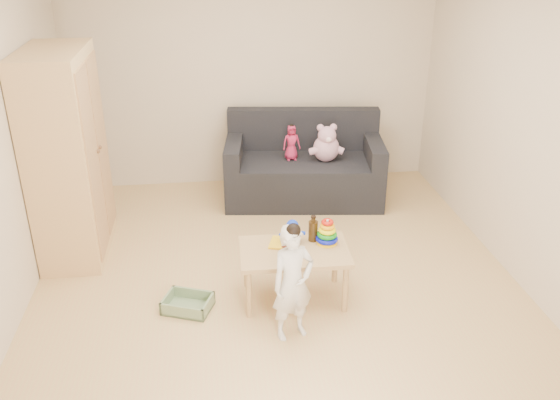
{
  "coord_description": "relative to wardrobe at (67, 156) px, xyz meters",
  "views": [
    {
      "loc": [
        -0.51,
        -4.17,
        2.73
      ],
      "look_at": [
        0.05,
        0.25,
        0.65
      ],
      "focal_mm": 38.0,
      "sensor_mm": 36.0,
      "label": 1
    }
  ],
  "objects": [
    {
      "name": "room",
      "position": [
        1.74,
        -0.81,
        0.39
      ],
      "size": [
        4.5,
        4.5,
        4.5
      ],
      "color": "tan",
      "rests_on": "ground"
    },
    {
      "name": "wardrobe",
      "position": [
        0.0,
        0.0,
        0.0
      ],
      "size": [
        0.51,
        1.01,
        1.82
      ],
      "primitive_type": "cube",
      "color": "#DFB97A",
      "rests_on": "ground"
    },
    {
      "name": "sofa",
      "position": [
        2.22,
        0.83,
        -0.68
      ],
      "size": [
        1.74,
        1.02,
        0.46
      ],
      "primitive_type": "cube",
      "rotation": [
        0.0,
        0.0,
        -0.12
      ],
      "color": "black",
      "rests_on": "ground"
    },
    {
      "name": "play_table",
      "position": [
        1.84,
        -1.05,
        -0.69
      ],
      "size": [
        0.86,
        0.56,
        0.44
      ],
      "primitive_type": "cube",
      "rotation": [
        0.0,
        0.0,
        -0.03
      ],
      "color": "tan",
      "rests_on": "ground"
    },
    {
      "name": "storage_bin",
      "position": [
        0.99,
        -1.09,
        -0.86
      ],
      "size": [
        0.43,
        0.38,
        0.11
      ],
      "primitive_type": null,
      "rotation": [
        0.0,
        0.0,
        -0.37
      ],
      "color": "gray",
      "rests_on": "ground"
    },
    {
      "name": "toddler",
      "position": [
        1.76,
        -1.5,
        -0.48
      ],
      "size": [
        0.37,
        0.31,
        0.86
      ],
      "primitive_type": "imported",
      "rotation": [
        0.0,
        0.0,
        0.35
      ],
      "color": "silver",
      "rests_on": "ground"
    },
    {
      "name": "pink_bear",
      "position": [
        2.44,
        0.75,
        -0.28
      ],
      "size": [
        0.37,
        0.35,
        0.34
      ],
      "primitive_type": null,
      "rotation": [
        0.0,
        0.0,
        -0.42
      ],
      "color": "#CF98B7",
      "rests_on": "sofa"
    },
    {
      "name": "doll",
      "position": [
        2.08,
        0.83,
        -0.26
      ],
      "size": [
        0.2,
        0.14,
        0.37
      ],
      "primitive_type": "imported",
      "rotation": [
        0.0,
        0.0,
        0.09
      ],
      "color": "#B5224D",
      "rests_on": "sofa"
    },
    {
      "name": "ring_stacker",
      "position": [
        2.11,
        -0.97,
        -0.39
      ],
      "size": [
        0.18,
        0.18,
        0.2
      ],
      "color": "yellow",
      "rests_on": "play_table"
    },
    {
      "name": "brown_bottle",
      "position": [
        2.01,
        -0.91,
        -0.38
      ],
      "size": [
        0.07,
        0.07,
        0.21
      ],
      "color": "black",
      "rests_on": "play_table"
    },
    {
      "name": "blue_plush",
      "position": [
        1.84,
        -0.92,
        -0.37
      ],
      "size": [
        0.19,
        0.17,
        0.21
      ],
      "primitive_type": null,
      "rotation": [
        0.0,
        0.0,
        0.2
      ],
      "color": "blue",
      "rests_on": "play_table"
    },
    {
      "name": "wooden_figure",
      "position": [
        1.76,
        -1.05,
        -0.42
      ],
      "size": [
        0.05,
        0.04,
        0.1
      ],
      "primitive_type": null,
      "rotation": [
        0.0,
        0.0,
        0.21
      ],
      "color": "brown",
      "rests_on": "play_table"
    },
    {
      "name": "yellow_book",
      "position": [
        1.76,
        -0.94,
        -0.46
      ],
      "size": [
        0.25,
        0.25,
        0.02
      ],
      "primitive_type": "cube",
      "rotation": [
        0.0,
        0.0,
        -0.3
      ],
      "color": "yellow",
      "rests_on": "play_table"
    }
  ]
}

